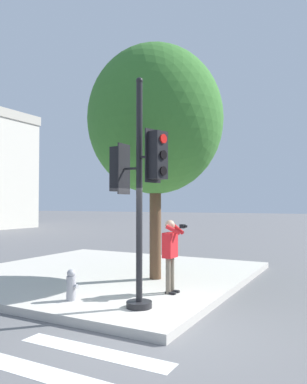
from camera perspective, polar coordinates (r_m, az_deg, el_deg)
name	(u,v)px	position (r m, az deg, el deg)	size (l,w,h in m)	color
ground_plane	(153,331)	(6.87, -0.07, -20.42)	(160.00, 160.00, 0.00)	#5B5B5E
sidewalk_corner	(105,274)	(11.53, -7.44, -12.30)	(8.00, 8.00, 0.17)	#BCB7AD
traffic_signal_pole	(138,186)	(7.32, -2.34, 0.92)	(0.55, 1.29, 4.53)	black
person_photographer	(171,249)	(8.59, 2.62, -8.65)	(0.50, 0.53, 1.65)	black
street_tree	(155,120)	(10.39, 0.28, 10.85)	(3.67, 3.67, 6.33)	brown
fire_hydrant	(71,285)	(8.24, -12.42, -13.67)	(0.20, 0.26, 0.65)	#99999E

